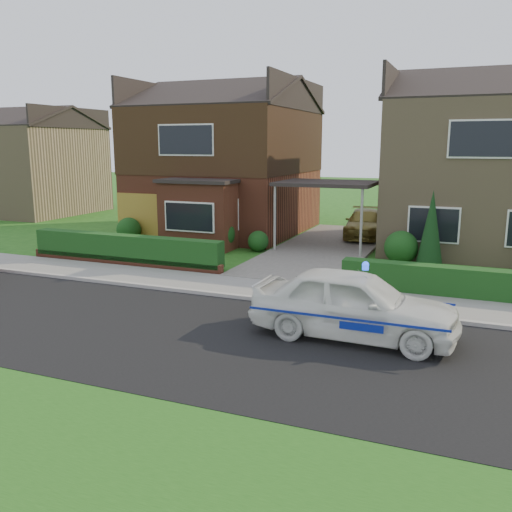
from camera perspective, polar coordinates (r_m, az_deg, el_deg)
The scene contains 24 objects.
ground at distance 12.36m, azimuth -6.07°, elevation -8.37°, with size 120.00×120.00×0.00m, color #1E5115.
road at distance 12.36m, azimuth -6.07°, elevation -8.37°, with size 60.00×6.00×0.02m, color black.
kerb at distance 14.96m, azimuth -0.57°, elevation -4.48°, with size 60.00×0.16×0.12m, color #9E9993.
sidewalk at distance 15.90m, azimuth 0.89°, elevation -3.54°, with size 60.00×2.00×0.10m, color slate.
grass_verge at distance 8.69m, azimuth -22.61°, elevation -18.35°, with size 60.00×4.00×0.01m, color #1E5115.
driveway at distance 22.31m, azimuth 7.31°, elevation 0.83°, with size 3.80×12.00×0.12m, color #666059.
house_left at distance 26.64m, azimuth -3.13°, elevation 10.77°, with size 7.50×9.53×7.25m.
house_right at distance 24.21m, azimuth 23.02°, elevation 9.44°, with size 7.50×8.06×7.25m.
carport_link at distance 21.93m, azimuth 7.46°, elevation 7.48°, with size 3.80×3.00×2.77m.
garage_door at distance 24.63m, azimuth -12.20°, elevation 4.01°, with size 2.20×0.10×2.10m, color brown.
dwarf_wall at distance 19.63m, azimuth -13.78°, elevation -0.55°, with size 7.70×0.25×0.36m, color brown.
hedge_left at distance 19.79m, azimuth -13.51°, elevation -0.97°, with size 7.50×0.55×0.90m, color #113714.
hedge_right at distance 16.12m, azimuth 22.27°, elevation -4.40°, with size 7.50×0.55×0.80m, color #113714.
shrub_left_far at distance 24.47m, azimuth -13.25°, elevation 2.71°, with size 1.08×1.08×1.08m, color #113714.
shrub_left_mid at distance 22.00m, azimuth -3.93°, elevation 2.33°, with size 1.32×1.32×1.32m, color #113714.
shrub_left_near at distance 21.67m, azimuth 0.24°, elevation 1.57°, with size 0.84×0.84×0.84m, color #113714.
shrub_right_near at distance 20.08m, azimuth 15.03°, elevation 0.88°, with size 1.20×1.20×1.20m, color #113714.
conifer_a at distance 19.67m, azimuth 17.95°, elevation 2.56°, with size 0.90×0.90×2.60m, color black.
neighbour_left at distance 36.63m, azimuth -22.41°, elevation 8.27°, with size 6.50×7.00×5.20m, color #957D5B.
police_car at distance 12.14m, azimuth 10.25°, elevation -5.04°, with size 4.16×4.57×1.70m.
driveway_car at distance 24.95m, azimuth 11.40°, elevation 3.38°, with size 1.68×4.14×1.20m, color olive.
potted_plant_a at distance 22.44m, azimuth -18.73°, elevation 1.31°, with size 0.45×0.30×0.85m, color gray.
potted_plant_b at distance 22.11m, azimuth -19.50°, elevation 0.92°, with size 0.38×0.31×0.70m, color gray.
potted_plant_c at distance 18.49m, azimuth -4.20°, elevation -0.30°, with size 0.44×0.44×0.79m, color gray.
Camera 1 is at (5.53, -10.21, 4.22)m, focal length 38.00 mm.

